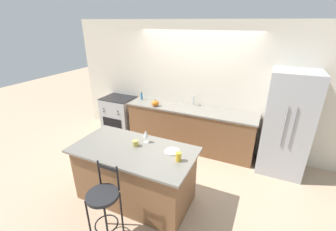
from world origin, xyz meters
TOP-DOWN VIEW (x-y plane):
  - ground_plane at (0.00, 0.00)m, footprint 18.00×18.00m
  - wall_back at (0.00, 0.67)m, footprint 6.00×0.07m
  - back_counter at (0.00, 0.36)m, footprint 2.81×0.65m
  - sink_faucet at (0.00, 0.55)m, footprint 0.02×0.13m
  - kitchen_island at (-0.22, -1.53)m, footprint 1.85×0.96m
  - refrigerator at (1.85, 0.29)m, footprint 0.78×0.73m
  - oven_range at (-1.87, 0.34)m, footprint 0.75×0.64m
  - bar_stool_near at (-0.18, -2.29)m, footprint 0.40×0.40m
  - dinner_plate at (0.33, -1.35)m, footprint 0.23×0.23m
  - wine_glass at (-0.15, -1.27)m, footprint 0.08×0.08m
  - coffee_mug at (-0.24, -1.43)m, footprint 0.12×0.09m
  - tumbler_cup at (0.50, -1.52)m, footprint 0.08×0.08m
  - pumpkin_decoration at (-0.74, 0.17)m, footprint 0.17×0.17m
  - soap_bottle at (-1.25, 0.44)m, footprint 0.05×0.05m

SIDE VIEW (x-z plane):
  - ground_plane at x=0.00m, z-range 0.00..0.00m
  - oven_range at x=-1.87m, z-range 0.00..0.92m
  - kitchen_island at x=-0.22m, z-range 0.00..0.92m
  - back_counter at x=0.00m, z-range 0.00..0.94m
  - bar_stool_near at x=-0.18m, z-range 0.05..1.12m
  - dinner_plate at x=0.33m, z-range 0.91..0.93m
  - coffee_mug at x=-0.24m, z-range 0.91..1.00m
  - refrigerator at x=1.85m, z-range 0.00..1.92m
  - tumbler_cup at x=0.50m, z-range 0.91..1.04m
  - pumpkin_decoration at x=-0.74m, z-range 0.92..1.08m
  - soap_bottle at x=-1.25m, z-range 0.92..1.10m
  - wine_glass at x=-0.15m, z-range 0.96..1.16m
  - sink_faucet at x=0.00m, z-range 0.96..1.18m
  - wall_back at x=0.00m, z-range 0.00..2.70m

